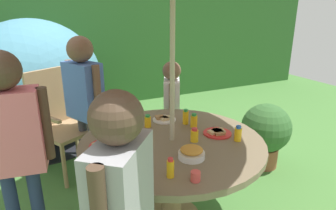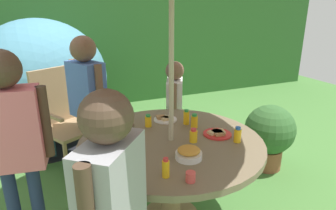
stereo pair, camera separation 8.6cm
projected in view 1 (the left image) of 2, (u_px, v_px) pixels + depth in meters
name	position (u px, v px, depth m)	size (l,w,h in m)	color
hedge_backdrop	(84.00, 44.00, 4.98)	(9.00, 0.70, 2.03)	#285623
garden_table	(172.00, 153.00, 2.21)	(1.36, 1.36, 0.70)	#93704C
wooden_chair	(61.00, 116.00, 2.98)	(0.70, 0.68, 1.05)	tan
dome_tent	(35.00, 81.00, 3.70)	(2.12, 2.12, 1.50)	teal
potted_plant	(266.00, 131.00, 3.07)	(0.51, 0.51, 0.69)	brown
child_in_white_shirt	(172.00, 100.00, 3.06)	(0.27, 0.35, 1.11)	brown
child_in_blue_shirt	(84.00, 91.00, 2.73)	(0.34, 0.43, 1.39)	#3F3F47
child_in_pink_shirt	(12.00, 132.00, 1.83)	(0.47, 0.25, 1.40)	navy
child_in_grey_shirt	(121.00, 196.00, 1.29)	(0.37, 0.39, 1.33)	navy
snack_bowl	(191.00, 153.00, 1.91)	(0.17, 0.17, 0.08)	white
plate_near_left	(164.00, 119.00, 2.55)	(0.20, 0.20, 0.03)	white
plate_far_right	(217.00, 132.00, 2.27)	(0.22, 0.22, 0.03)	red
plate_near_right	(105.00, 145.00, 2.07)	(0.22, 0.22, 0.03)	red
juice_bottle_far_left	(194.00, 121.00, 2.39)	(0.06, 0.06, 0.12)	yellow
juice_bottle_center_front	(170.00, 168.00, 1.69)	(0.04, 0.04, 0.12)	yellow
juice_bottle_center_back	(194.00, 135.00, 2.14)	(0.06, 0.06, 0.10)	yellow
juice_bottle_mid_left	(186.00, 117.00, 2.45)	(0.05, 0.05, 0.13)	yellow
juice_bottle_mid_right	(148.00, 121.00, 2.40)	(0.05, 0.05, 0.10)	yellow
juice_bottle_front_edge	(238.00, 134.00, 2.15)	(0.05, 0.05, 0.12)	yellow
juice_bottle_back_edge	(127.00, 126.00, 2.28)	(0.05, 0.05, 0.11)	yellow
cup_near	(196.00, 176.00, 1.66)	(0.06, 0.06, 0.06)	#E04C47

